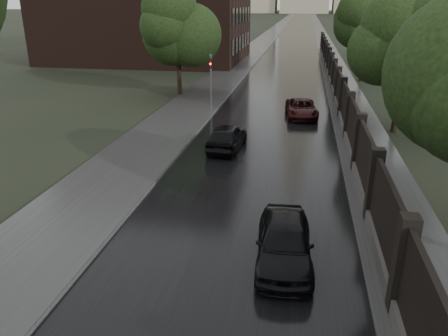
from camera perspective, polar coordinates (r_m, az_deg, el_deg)
road at (r=194.77m, az=10.12°, el=18.52°), size 8.00×420.00×0.02m
sidewalk_left at (r=194.92m, az=8.26°, el=18.65°), size 4.00×420.00×0.16m
verge_right at (r=194.80m, az=11.82°, el=18.42°), size 3.00×420.00×0.08m
fence_right at (r=37.28m, az=14.37°, el=10.57°), size 0.45×75.72×2.70m
tree_left_far at (r=36.08m, az=-6.11°, el=17.54°), size 4.25×4.25×7.39m
tree_right_b at (r=27.31m, az=22.65°, el=14.42°), size 4.08×4.08×7.01m
tree_right_c at (r=45.04m, az=18.07°, el=16.97°), size 4.08×4.08×7.01m
traffic_light at (r=30.67m, az=-1.72°, el=11.70°), size 0.16×0.32×4.00m
hatchback_left at (r=22.99m, az=0.40°, el=4.14°), size 1.85×4.06×1.35m
car_right_near at (r=13.18m, az=7.88°, el=-9.53°), size 1.86×4.15×1.38m
car_right_far at (r=30.02m, az=10.08°, el=7.67°), size 2.38×4.41×1.18m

